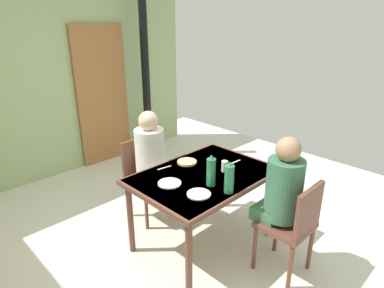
{
  "coord_description": "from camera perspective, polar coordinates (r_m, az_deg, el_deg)",
  "views": [
    {
      "loc": [
        -1.61,
        -1.9,
        2.08
      ],
      "look_at": [
        0.36,
        0.09,
        1.0
      ],
      "focal_mm": 30.86,
      "sensor_mm": 36.0,
      "label": 1
    }
  ],
  "objects": [
    {
      "name": "ground_plane",
      "position": [
        3.25,
        -3.57,
        -18.82
      ],
      "size": [
        6.43,
        6.43,
        0.0
      ],
      "primitive_type": "plane",
      "color": "silver"
    },
    {
      "name": "wall_back",
      "position": [
        4.73,
        -24.52,
        9.47
      ],
      "size": [
        4.58,
        0.1,
        2.56
      ],
      "primitive_type": "cube",
      "color": "#A0B780",
      "rests_on": "ground_plane"
    },
    {
      "name": "door_wooden",
      "position": [
        5.04,
        -15.2,
        8.01
      ],
      "size": [
        0.8,
        0.05,
        2.0
      ],
      "primitive_type": "cube",
      "color": "#9F6636",
      "rests_on": "ground_plane"
    },
    {
      "name": "stove_pipe_column",
      "position": [
        5.09,
        -8.03,
        11.84
      ],
      "size": [
        0.12,
        0.12,
        2.56
      ],
      "primitive_type": "cylinder",
      "color": "black",
      "rests_on": "ground_plane"
    },
    {
      "name": "dining_table",
      "position": [
        3.04,
        2.0,
        -6.49
      ],
      "size": [
        1.27,
        0.91,
        0.75
      ],
      "color": "brown",
      "rests_on": "ground_plane"
    },
    {
      "name": "chair_near_diner",
      "position": [
        2.9,
        17.18,
        -13.02
      ],
      "size": [
        0.4,
        0.4,
        0.87
      ],
      "color": "brown",
      "rests_on": "ground_plane"
    },
    {
      "name": "chair_far_diner",
      "position": [
        3.62,
        -8.29,
        -5.08
      ],
      "size": [
        0.4,
        0.4,
        0.87
      ],
      "rotation": [
        0.0,
        0.0,
        3.14
      ],
      "color": "brown",
      "rests_on": "ground_plane"
    },
    {
      "name": "person_near_diner",
      "position": [
        2.81,
        15.37,
        -7.24
      ],
      "size": [
        0.3,
        0.37,
        0.77
      ],
      "color": "#3D704B",
      "rests_on": "ground_plane"
    },
    {
      "name": "person_far_diner",
      "position": [
        3.4,
        -7.15,
        -1.52
      ],
      "size": [
        0.3,
        0.37,
        0.77
      ],
      "rotation": [
        0.0,
        0.0,
        3.14
      ],
      "color": "silver",
      "rests_on": "ground_plane"
    },
    {
      "name": "water_bottle_green_near",
      "position": [
        2.76,
        3.31,
        -4.71
      ],
      "size": [
        0.08,
        0.08,
        0.28
      ],
      "color": "#297B4D",
      "rests_on": "dining_table"
    },
    {
      "name": "water_bottle_green_far",
      "position": [
        2.67,
        6.45,
        -5.88
      ],
      "size": [
        0.08,
        0.08,
        0.27
      ],
      "color": "#2A7A4D",
      "rests_on": "dining_table"
    },
    {
      "name": "dinner_plate_near_left",
      "position": [
        2.67,
        1.18,
        -8.65
      ],
      "size": [
        0.19,
        0.19,
        0.01
      ],
      "primitive_type": "cylinder",
      "color": "white",
      "rests_on": "dining_table"
    },
    {
      "name": "dinner_plate_near_right",
      "position": [
        2.84,
        -3.9,
        -6.79
      ],
      "size": [
        0.2,
        0.2,
        0.01
      ],
      "primitive_type": "cylinder",
      "color": "white",
      "rests_on": "dining_table"
    },
    {
      "name": "drinking_glass_by_near_diner",
      "position": [
        3.05,
        5.65,
        -3.85
      ],
      "size": [
        0.06,
        0.06,
        0.1
      ],
      "primitive_type": "cylinder",
      "color": "silver",
      "rests_on": "dining_table"
    },
    {
      "name": "bread_plate_sliced",
      "position": [
        3.22,
        -0.88,
        -3.13
      ],
      "size": [
        0.19,
        0.19,
        0.02
      ],
      "primitive_type": "cylinder",
      "color": "#DBB77A",
      "rests_on": "dining_table"
    },
    {
      "name": "cutlery_knife_near",
      "position": [
        3.27,
        7.45,
        -3.1
      ],
      "size": [
        0.15,
        0.02,
        0.0
      ],
      "primitive_type": "cube",
      "rotation": [
        0.0,
        0.0,
        6.24
      ],
      "color": "silver",
      "rests_on": "dining_table"
    },
    {
      "name": "cutlery_fork_near",
      "position": [
        3.13,
        -4.81,
        -4.11
      ],
      "size": [
        0.15,
        0.04,
        0.0
      ],
      "primitive_type": "cube",
      "rotation": [
        0.0,
        0.0,
        6.14
      ],
      "color": "silver",
      "rests_on": "dining_table"
    }
  ]
}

